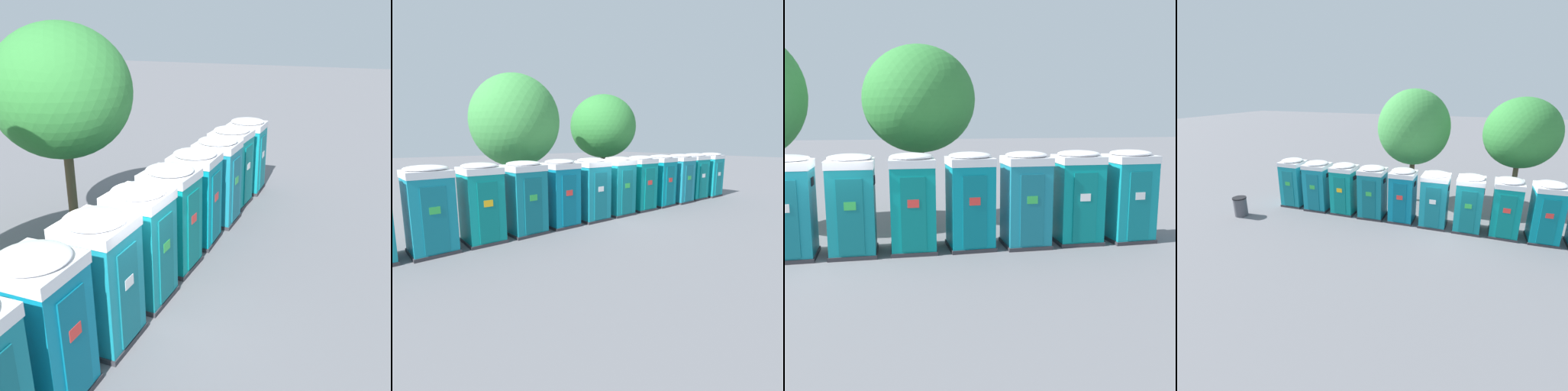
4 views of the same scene
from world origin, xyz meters
TOP-DOWN VIEW (x-y plane):
  - ground_plane at (0.00, 0.00)m, footprint 120.00×120.00m
  - portapotty_0 at (-8.22, 0.03)m, footprint 1.18×1.22m
  - portapotty_1 at (-6.72, -0.03)m, footprint 1.27×1.23m
  - portapotty_2 at (-5.23, -0.00)m, footprint 1.18×1.21m
  - portapotty_3 at (-3.73, -0.01)m, footprint 1.29×1.25m
  - portapotty_4 at (-2.24, 0.03)m, footprint 1.19×1.22m
  - portapotty_5 at (-0.75, 0.01)m, footprint 1.23×1.22m
  - portapotty_6 at (0.75, 0.01)m, footprint 1.17×1.21m
  - portapotty_7 at (2.24, 0.05)m, footprint 1.18×1.21m
  - portapotty_8 at (3.74, 0.06)m, footprint 1.22×1.25m
  - street_tree_0 at (2.65, 3.18)m, footprint 3.52×3.52m
  - street_tree_1 at (-2.54, 2.99)m, footprint 3.80×3.80m
  - trash_can at (-9.88, -2.23)m, footprint 0.66×0.66m

SIDE VIEW (x-z plane):
  - ground_plane at x=0.00m, z-range 0.00..0.00m
  - trash_can at x=-9.88m, z-range 0.00..0.95m
  - portapotty_3 at x=-3.73m, z-range 0.01..2.55m
  - portapotty_1 at x=-6.72m, z-range 0.01..2.55m
  - portapotty_5 at x=-0.75m, z-range 0.01..2.55m
  - portapotty_8 at x=3.74m, z-range 0.01..2.55m
  - portapotty_6 at x=0.75m, z-range 0.01..2.55m
  - portapotty_2 at x=-5.23m, z-range 0.01..2.55m
  - portapotty_7 at x=2.24m, z-range 0.01..2.55m
  - portapotty_4 at x=-2.24m, z-range 0.01..2.55m
  - portapotty_0 at x=-8.22m, z-range 0.01..2.55m
  - street_tree_0 at x=2.65m, z-range 1.14..6.77m
  - street_tree_1 at x=-2.54m, z-range 1.03..7.02m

